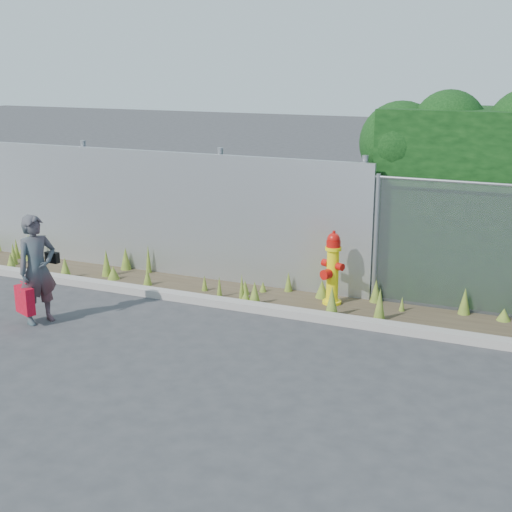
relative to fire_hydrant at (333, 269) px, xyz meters
name	(u,v)px	position (x,y,z in m)	size (l,w,h in m)	color
ground	(234,360)	(-0.50, -2.55, -0.58)	(80.00, 80.00, 0.00)	#333335
curb	(285,312)	(-0.50, -0.75, -0.52)	(16.00, 0.22, 0.12)	gray
weed_strip	(272,291)	(-0.98, -0.11, -0.44)	(16.00, 1.32, 0.55)	#3F3324
corrugated_fence	(141,211)	(-3.75, 0.46, 0.52)	(8.50, 0.21, 2.30)	#A9ACB0
fire_hydrant	(333,269)	(0.00, 0.00, 0.00)	(0.40, 0.36, 1.19)	yellow
woman	(37,270)	(-3.69, -2.42, 0.22)	(0.59, 0.38, 1.61)	#106065
red_tote_bag	(25,300)	(-3.80, -2.61, -0.20)	(0.36, 0.13, 0.47)	#A30913
black_shoulder_bag	(52,257)	(-3.61, -2.18, 0.35)	(0.21, 0.09, 0.16)	black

